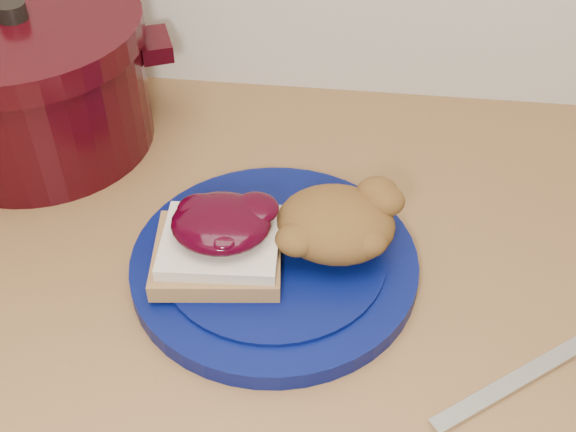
# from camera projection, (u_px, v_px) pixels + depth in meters

# --- Properties ---
(plate) EXTENTS (0.26, 0.26, 0.02)m
(plate) POSITION_uv_depth(u_px,v_px,m) (274.00, 264.00, 0.65)
(plate) COLOR #040C45
(plate) RESTS_ON wood_countertop
(sandwich) EXTENTS (0.12, 0.11, 0.05)m
(sandwich) POSITION_uv_depth(u_px,v_px,m) (220.00, 240.00, 0.62)
(sandwich) COLOR olive
(sandwich) RESTS_ON plate
(stuffing_mound) EXTENTS (0.11, 0.09, 0.05)m
(stuffing_mound) POSITION_uv_depth(u_px,v_px,m) (335.00, 224.00, 0.63)
(stuffing_mound) COLOR brown
(stuffing_mound) RESTS_ON plate
(butter_knife) EXTENTS (0.15, 0.12, 0.00)m
(butter_knife) POSITION_uv_depth(u_px,v_px,m) (524.00, 376.00, 0.57)
(butter_knife) COLOR silver
(butter_knife) RESTS_ON wood_countertop
(dutch_oven) EXTENTS (0.33, 0.33, 0.16)m
(dutch_oven) POSITION_uv_depth(u_px,v_px,m) (31.00, 81.00, 0.76)
(dutch_oven) COLOR black
(dutch_oven) RESTS_ON wood_countertop
(pepper_grinder) EXTENTS (0.07, 0.07, 0.13)m
(pepper_grinder) POSITION_uv_depth(u_px,v_px,m) (14.00, 72.00, 0.79)
(pepper_grinder) COLOR black
(pepper_grinder) RESTS_ON wood_countertop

